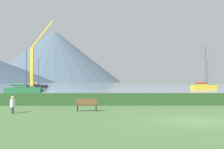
# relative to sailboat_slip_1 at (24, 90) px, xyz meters

# --- Properties ---
(ground_plane) EXTENTS (1000.00, 1000.00, 0.00)m
(ground_plane) POSITION_rel_sailboat_slip_1_xyz_m (20.90, -37.32, -0.61)
(ground_plane) COLOR #517A42
(harbor_water) EXTENTS (320.00, 246.00, 0.00)m
(harbor_water) POSITION_rel_sailboat_slip_1_xyz_m (20.90, 99.68, -0.61)
(harbor_water) COLOR #8499A8
(harbor_water) RESTS_ON ground_plane
(hedge_line) EXTENTS (80.00, 1.20, 1.12)m
(hedge_line) POSITION_rel_sailboat_slip_1_xyz_m (20.90, -26.32, -0.05)
(hedge_line) COLOR #284C23
(hedge_line) RESTS_ON ground_plane
(sailboat_slip_1) EXTENTS (7.65, 3.22, 7.97)m
(sailboat_slip_1) POSITION_rel_sailboat_slip_1_xyz_m (0.00, 0.00, 0.00)
(sailboat_slip_1) COLOR #236B38
(sailboat_slip_1) RESTS_ON harbor_water
(sailboat_slip_3) EXTENTS (8.23, 3.86, 12.28)m
(sailboat_slip_3) POSITION_rel_sailboat_slip_1_xyz_m (42.43, 27.34, 0.08)
(sailboat_slip_3) COLOR gold
(sailboat_slip_3) RESTS_ON harbor_water
(sailboat_slip_4) EXTENTS (7.17, 2.74, 9.56)m
(sailboat_slip_4) POSITION_rel_sailboat_slip_1_xyz_m (-7.07, 38.37, -0.02)
(sailboat_slip_4) COLOR black
(sailboat_slip_4) RESTS_ON harbor_water
(sailboat_slip_5) EXTENTS (7.17, 3.57, 9.75)m
(sailboat_slip_5) POSITION_rel_sailboat_slip_1_xyz_m (49.72, 47.29, -0.02)
(sailboat_slip_5) COLOR #19707A
(sailboat_slip_5) RESTS_ON harbor_water
(park_bench_near_path) EXTENTS (1.60, 0.51, 0.95)m
(park_bench_near_path) POSITION_rel_sailboat_slip_1_xyz_m (14.25, -31.86, -0.08)
(park_bench_near_path) COLOR brown
(park_bench_near_path) RESTS_ON ground_plane
(person_seated_viewer) EXTENTS (0.36, 0.56, 1.25)m
(person_seated_viewer) POSITION_rel_sailboat_slip_1_xyz_m (9.09, -33.25, 0.07)
(person_seated_viewer) COLOR #2D3347
(person_seated_viewer) RESTS_ON ground_plane
(dock_crane) EXTENTS (6.78, 2.00, 18.81)m
(dock_crane) POSITION_rel_sailboat_slip_1_xyz_m (-4.89, 25.02, 4.80)
(dock_crane) COLOR #333338
(dock_crane) RESTS_ON ground_plane
(distant_hill_central_peak) EXTENTS (191.42, 191.42, 74.12)m
(distant_hill_central_peak) POSITION_rel_sailboat_slip_1_xyz_m (-63.92, 361.49, 36.45)
(distant_hill_central_peak) COLOR #4C6070
(distant_hill_central_peak) RESTS_ON ground_plane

